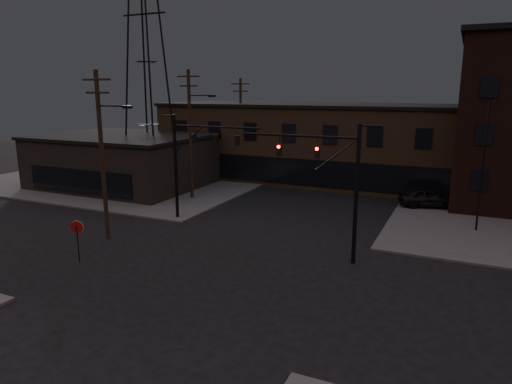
% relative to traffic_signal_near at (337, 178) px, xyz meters
% --- Properties ---
extents(ground, '(140.00, 140.00, 0.00)m').
position_rel_traffic_signal_near_xyz_m(ground, '(-5.36, -4.50, -4.93)').
color(ground, black).
rests_on(ground, ground).
extents(sidewalk_nw, '(30.00, 30.00, 0.15)m').
position_rel_traffic_signal_near_xyz_m(sidewalk_nw, '(-27.36, 17.50, -4.86)').
color(sidewalk_nw, '#474744').
rests_on(sidewalk_nw, ground).
extents(building_row, '(40.00, 12.00, 8.00)m').
position_rel_traffic_signal_near_xyz_m(building_row, '(-5.36, 23.50, -0.93)').
color(building_row, brown).
rests_on(building_row, ground).
extents(building_left, '(16.00, 12.00, 5.00)m').
position_rel_traffic_signal_near_xyz_m(building_left, '(-25.36, 11.50, -2.43)').
color(building_left, black).
rests_on(building_left, ground).
extents(traffic_signal_near, '(7.12, 0.24, 8.00)m').
position_rel_traffic_signal_near_xyz_m(traffic_signal_near, '(0.00, 0.00, 0.00)').
color(traffic_signal_near, black).
rests_on(traffic_signal_near, ground).
extents(traffic_signal_far, '(7.12, 0.24, 8.00)m').
position_rel_traffic_signal_near_xyz_m(traffic_signal_far, '(-12.07, 3.50, 0.08)').
color(traffic_signal_far, black).
rests_on(traffic_signal_far, ground).
extents(stop_sign, '(0.72, 0.33, 2.48)m').
position_rel_traffic_signal_near_xyz_m(stop_sign, '(-13.36, -6.49, -3.09)').
color(stop_sign, black).
rests_on(stop_sign, ground).
extents(utility_pole_near, '(3.70, 0.28, 11.00)m').
position_rel_traffic_signal_near_xyz_m(utility_pole_near, '(-14.79, -2.50, 0.94)').
color(utility_pole_near, black).
rests_on(utility_pole_near, ground).
extents(utility_pole_mid, '(3.70, 0.28, 11.50)m').
position_rel_traffic_signal_near_xyz_m(utility_pole_mid, '(-15.79, 9.50, 1.19)').
color(utility_pole_mid, black).
rests_on(utility_pole_mid, ground).
extents(utility_pole_far, '(2.20, 0.28, 11.00)m').
position_rel_traffic_signal_near_xyz_m(utility_pole_far, '(-16.86, 21.50, 0.85)').
color(utility_pole_far, black).
rests_on(utility_pole_far, ground).
extents(transmission_tower, '(7.00, 7.00, 25.00)m').
position_rel_traffic_signal_near_xyz_m(transmission_tower, '(-23.36, 13.50, 7.57)').
color(transmission_tower, black).
rests_on(transmission_tower, ground).
extents(lot_light_a, '(1.50, 0.28, 9.14)m').
position_rel_traffic_signal_near_xyz_m(lot_light_a, '(7.64, 9.50, 0.58)').
color(lot_light_a, black).
rests_on(lot_light_a, ground).
extents(parked_car_lot_a, '(5.08, 3.32, 1.61)m').
position_rel_traffic_signal_near_xyz_m(parked_car_lot_a, '(3.97, 14.92, -3.98)').
color(parked_car_lot_a, black).
rests_on(parked_car_lot_a, sidewalk_ne).
extents(car_crossing, '(2.01, 4.65, 1.49)m').
position_rel_traffic_signal_near_xyz_m(car_crossing, '(-7.29, 19.86, -4.19)').
color(car_crossing, black).
rests_on(car_crossing, ground).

